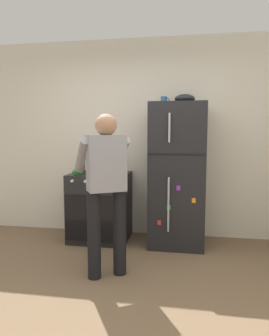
{
  "coord_description": "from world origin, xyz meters",
  "views": [
    {
      "loc": [
        0.65,
        -2.32,
        1.4
      ],
      "look_at": [
        0.04,
        1.32,
        1.0
      ],
      "focal_mm": 32.7,
      "sensor_mm": 36.0,
      "label": 1
    }
  ],
  "objects_px": {
    "refrigerator": "(177,175)",
    "stove_range": "(100,207)",
    "coffee_mug": "(164,100)",
    "red_pot": "(111,168)",
    "mixing_bowl": "(185,99)",
    "person_cook": "(105,180)",
    "pepper_mill": "(83,164)"
  },
  "relations": [
    {
      "from": "person_cook",
      "to": "red_pot",
      "type": "bearing_deg",
      "value": 100.88
    },
    {
      "from": "coffee_mug",
      "to": "mixing_bowl",
      "type": "height_order",
      "value": "mixing_bowl"
    },
    {
      "from": "refrigerator",
      "to": "red_pot",
      "type": "bearing_deg",
      "value": -176.67
    },
    {
      "from": "refrigerator",
      "to": "red_pot",
      "type": "height_order",
      "value": "refrigerator"
    },
    {
      "from": "refrigerator",
      "to": "red_pot",
      "type": "xyz_separation_m",
      "value": [
        -0.85,
        -0.05,
        0.08
      ]
    },
    {
      "from": "red_pot",
      "to": "mixing_bowl",
      "type": "bearing_deg",
      "value": 3.06
    },
    {
      "from": "stove_range",
      "to": "mixing_bowl",
      "type": "xyz_separation_m",
      "value": [
        1.09,
        0.01,
        1.4
      ]
    },
    {
      "from": "stove_range",
      "to": "pepper_mill",
      "type": "bearing_deg",
      "value": 144.96
    },
    {
      "from": "mixing_bowl",
      "to": "person_cook",
      "type": "bearing_deg",
      "value": -126.45
    },
    {
      "from": "stove_range",
      "to": "coffee_mug",
      "type": "distance_m",
      "value": 1.62
    },
    {
      "from": "person_cook",
      "to": "red_pot",
      "type": "height_order",
      "value": "person_cook"
    },
    {
      "from": "red_pot",
      "to": "mixing_bowl",
      "type": "xyz_separation_m",
      "value": [
        0.93,
        0.05,
        0.87
      ]
    },
    {
      "from": "red_pot",
      "to": "pepper_mill",
      "type": "relative_size",
      "value": 1.78
    },
    {
      "from": "refrigerator",
      "to": "stove_range",
      "type": "xyz_separation_m",
      "value": [
        -1.01,
        -0.01,
        -0.45
      ]
    },
    {
      "from": "refrigerator",
      "to": "person_cook",
      "type": "xyz_separation_m",
      "value": [
        -0.67,
        -1.01,
        0.07
      ]
    },
    {
      "from": "person_cook",
      "to": "coffee_mug",
      "type": "relative_size",
      "value": 14.28
    },
    {
      "from": "stove_range",
      "to": "mixing_bowl",
      "type": "height_order",
      "value": "mixing_bowl"
    },
    {
      "from": "red_pot",
      "to": "coffee_mug",
      "type": "height_order",
      "value": "coffee_mug"
    },
    {
      "from": "refrigerator",
      "to": "mixing_bowl",
      "type": "relative_size",
      "value": 7.11
    },
    {
      "from": "refrigerator",
      "to": "red_pot",
      "type": "relative_size",
      "value": 5.17
    },
    {
      "from": "coffee_mug",
      "to": "mixing_bowl",
      "type": "relative_size",
      "value": 0.45
    },
    {
      "from": "stove_range",
      "to": "coffee_mug",
      "type": "height_order",
      "value": "coffee_mug"
    },
    {
      "from": "refrigerator",
      "to": "coffee_mug",
      "type": "distance_m",
      "value": 0.96
    },
    {
      "from": "coffee_mug",
      "to": "stove_range",
      "type": "bearing_deg",
      "value": -175.87
    },
    {
      "from": "person_cook",
      "to": "red_pot",
      "type": "xyz_separation_m",
      "value": [
        -0.19,
        0.96,
        0.01
      ]
    },
    {
      "from": "red_pot",
      "to": "pepper_mill",
      "type": "height_order",
      "value": "pepper_mill"
    },
    {
      "from": "refrigerator",
      "to": "pepper_mill",
      "type": "height_order",
      "value": "refrigerator"
    },
    {
      "from": "person_cook",
      "to": "pepper_mill",
      "type": "distance_m",
      "value": 1.37
    },
    {
      "from": "refrigerator",
      "to": "mixing_bowl",
      "type": "xyz_separation_m",
      "value": [
        0.08,
        0.0,
        0.95
      ]
    },
    {
      "from": "red_pot",
      "to": "pepper_mill",
      "type": "distance_m",
      "value": 0.52
    },
    {
      "from": "stove_range",
      "to": "person_cook",
      "type": "relative_size",
      "value": 0.56
    },
    {
      "from": "red_pot",
      "to": "mixing_bowl",
      "type": "height_order",
      "value": "mixing_bowl"
    }
  ]
}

